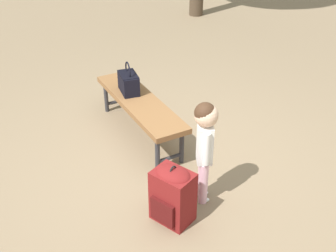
{
  "coord_description": "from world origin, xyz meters",
  "views": [
    {
      "loc": [
        3.07,
        -1.51,
        2.62
      ],
      "look_at": [
        -0.13,
        0.02,
        0.45
      ],
      "focal_mm": 44.75,
      "sensor_mm": 36.0,
      "label": 1
    }
  ],
  "objects_px": {
    "park_bench": "(140,104)",
    "handbag": "(129,82)",
    "backpack_large": "(173,193)",
    "child_standing": "(205,138)"
  },
  "relations": [
    {
      "from": "park_bench",
      "to": "handbag",
      "type": "height_order",
      "value": "handbag"
    },
    {
      "from": "park_bench",
      "to": "backpack_large",
      "type": "bearing_deg",
      "value": -11.07
    },
    {
      "from": "handbag",
      "to": "child_standing",
      "type": "height_order",
      "value": "child_standing"
    },
    {
      "from": "park_bench",
      "to": "handbag",
      "type": "distance_m",
      "value": 0.3
    },
    {
      "from": "child_standing",
      "to": "backpack_large",
      "type": "relative_size",
      "value": 1.77
    },
    {
      "from": "park_bench",
      "to": "backpack_large",
      "type": "distance_m",
      "value": 1.43
    },
    {
      "from": "park_bench",
      "to": "handbag",
      "type": "bearing_deg",
      "value": -171.9
    },
    {
      "from": "park_bench",
      "to": "backpack_large",
      "type": "relative_size",
      "value": 2.84
    },
    {
      "from": "handbag",
      "to": "child_standing",
      "type": "relative_size",
      "value": 0.37
    },
    {
      "from": "handbag",
      "to": "child_standing",
      "type": "bearing_deg",
      "value": 4.7
    }
  ]
}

